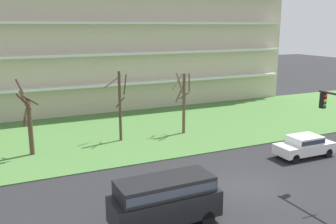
{
  "coord_description": "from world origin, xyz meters",
  "views": [
    {
      "loc": [
        -12.99,
        -16.88,
        9.3
      ],
      "look_at": [
        -2.37,
        6.0,
        3.49
      ],
      "focal_mm": 40.28,
      "sensor_mm": 36.0,
      "label": 1
    }
  ],
  "objects_px": {
    "tree_far_left": "(29,121)",
    "tree_center": "(183,100)",
    "tree_left": "(120,104)",
    "sedan_white_center_left": "(305,145)",
    "van_black_near_left": "(165,198)"
  },
  "relations": [
    {
      "from": "tree_center",
      "to": "van_black_near_left",
      "type": "relative_size",
      "value": 1.04
    },
    {
      "from": "tree_center",
      "to": "van_black_near_left",
      "type": "bearing_deg",
      "value": -120.27
    },
    {
      "from": "tree_left",
      "to": "van_black_near_left",
      "type": "height_order",
      "value": "tree_left"
    },
    {
      "from": "van_black_near_left",
      "to": "tree_left",
      "type": "bearing_deg",
      "value": 79.82
    },
    {
      "from": "tree_left",
      "to": "van_black_near_left",
      "type": "bearing_deg",
      "value": -99.25
    },
    {
      "from": "tree_left",
      "to": "sedan_white_center_left",
      "type": "relative_size",
      "value": 1.31
    },
    {
      "from": "sedan_white_center_left",
      "to": "tree_left",
      "type": "bearing_deg",
      "value": -39.66
    },
    {
      "from": "tree_far_left",
      "to": "tree_left",
      "type": "relative_size",
      "value": 0.99
    },
    {
      "from": "tree_left",
      "to": "tree_center",
      "type": "height_order",
      "value": "tree_left"
    },
    {
      "from": "sedan_white_center_left",
      "to": "tree_center",
      "type": "bearing_deg",
      "value": -59.34
    },
    {
      "from": "tree_center",
      "to": "sedan_white_center_left",
      "type": "xyz_separation_m",
      "value": [
        5.21,
        -9.05,
        -2.17
      ]
    },
    {
      "from": "tree_left",
      "to": "van_black_near_left",
      "type": "distance_m",
      "value": 14.04
    },
    {
      "from": "tree_far_left",
      "to": "tree_center",
      "type": "xyz_separation_m",
      "value": [
        12.71,
        0.51,
        0.41
      ]
    },
    {
      "from": "van_black_near_left",
      "to": "sedan_white_center_left",
      "type": "height_order",
      "value": "van_black_near_left"
    },
    {
      "from": "tree_center",
      "to": "van_black_near_left",
      "type": "height_order",
      "value": "tree_center"
    }
  ]
}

